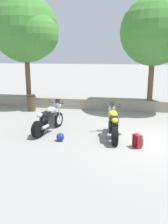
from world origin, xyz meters
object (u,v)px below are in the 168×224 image
motorcycle_silver_near_left (49,120)px  motorcycle_yellow_centre (113,125)px  trash_bin (31,103)px  leafy_tree_far_left (28,30)px  rider_helmet (60,137)px  rider_backpack (137,140)px  leafy_tree_mid_left (158,33)px

motorcycle_silver_near_left → motorcycle_yellow_centre: (2.49, -0.22, 0.00)m
trash_bin → motorcycle_silver_near_left: bearing=-57.4°
leafy_tree_far_left → trash_bin: 4.00m
motorcycle_silver_near_left → motorcycle_yellow_centre: bearing=-5.0°
trash_bin → motorcycle_yellow_centre: bearing=-36.8°
motorcycle_silver_near_left → rider_helmet: motorcycle_silver_near_left is taller
rider_backpack → leafy_tree_mid_left: 6.52m
motorcycle_silver_near_left → rider_backpack: bearing=-17.6°
motorcycle_silver_near_left → leafy_tree_far_left: (-2.53, 4.43, 3.71)m
motorcycle_yellow_centre → trash_bin: bearing=143.2°
motorcycle_silver_near_left → trash_bin: bearing=122.6°
motorcycle_yellow_centre → leafy_tree_far_left: 7.78m
leafy_tree_mid_left → motorcycle_silver_near_left: bearing=-135.5°
rider_backpack → leafy_tree_mid_left: (0.97, 5.28, 3.70)m
rider_helmet → trash_bin: size_ratio=0.33×
motorcycle_silver_near_left → leafy_tree_far_left: leafy_tree_far_left is taller
rider_backpack → leafy_tree_far_left: (-5.86, 5.48, 3.95)m
motorcycle_silver_near_left → rider_backpack: 3.50m
motorcycle_silver_near_left → rider_helmet: 1.20m
rider_helmet → leafy_tree_far_left: bearing=121.2°
rider_helmet → rider_backpack: bearing=-3.2°
rider_backpack → leafy_tree_mid_left: size_ratio=0.09×
motorcycle_yellow_centre → rider_backpack: (0.84, -0.84, -0.24)m
rider_backpack → leafy_tree_far_left: leafy_tree_far_left is taller
motorcycle_yellow_centre → rider_backpack: 1.21m
rider_helmet → leafy_tree_mid_left: leafy_tree_mid_left is taller
leafy_tree_far_left → leafy_tree_mid_left: size_ratio=1.08×
rider_helmet → leafy_tree_mid_left: size_ratio=0.05×
rider_backpack → motorcycle_yellow_centre: bearing=135.0°
leafy_tree_mid_left → trash_bin: leafy_tree_mid_left is taller
motorcycle_silver_near_left → leafy_tree_mid_left: size_ratio=0.40×
motorcycle_yellow_centre → leafy_tree_mid_left: 5.92m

